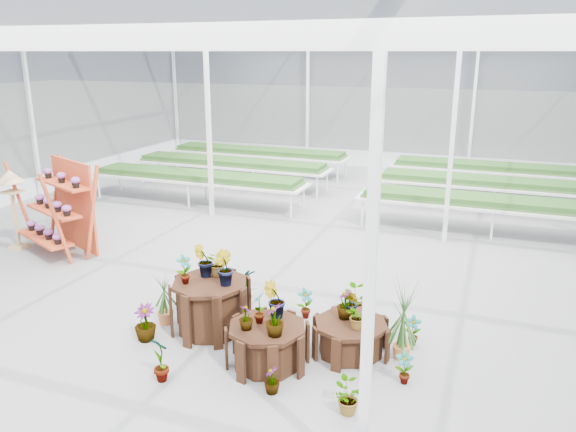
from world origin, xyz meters
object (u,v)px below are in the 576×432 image
(plinth_mid, at_px, (267,345))
(shelf_rack, at_px, (56,208))
(plinth_low, at_px, (351,338))
(bird_table, at_px, (14,210))
(plinth_tall, at_px, (211,306))

(plinth_mid, distance_m, shelf_rack, 6.59)
(plinth_low, distance_m, bird_table, 8.22)
(plinth_tall, height_order, shelf_rack, shelf_rack)
(plinth_mid, bearing_deg, plinth_tall, 153.43)
(plinth_mid, relative_size, shelf_rack, 0.57)
(plinth_tall, height_order, plinth_low, plinth_tall)
(plinth_low, distance_m, shelf_rack, 7.30)
(shelf_rack, distance_m, bird_table, 1.02)
(plinth_mid, height_order, plinth_low, plinth_mid)
(shelf_rack, bearing_deg, plinth_tall, 0.57)
(bird_table, bearing_deg, plinth_mid, -17.95)
(plinth_mid, relative_size, plinth_low, 1.03)
(plinth_tall, relative_size, bird_table, 0.68)
(bird_table, bearing_deg, plinth_tall, -16.39)
(plinth_low, relative_size, shelf_rack, 0.56)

